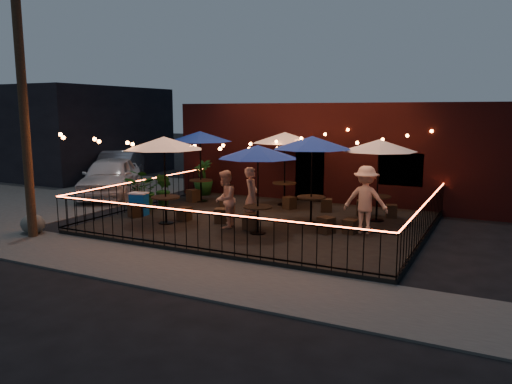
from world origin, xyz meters
TOP-DOWN VIEW (x-y plane):
  - ground at (0.00, 0.00)m, footprint 110.00×110.00m
  - patio at (0.00, 2.00)m, footprint 10.00×8.00m
  - sidewalk at (0.00, -3.25)m, footprint 18.00×2.50m
  - parking_lot at (-12.00, 4.00)m, footprint 11.00×12.00m
  - brick_building at (1.00, 9.99)m, footprint 14.00×8.00m
  - background_building at (-18.00, 9.00)m, footprint 12.00×9.00m
  - utility_pole at (-5.40, -2.60)m, footprint 0.26×0.26m
  - fence_front at (0.00, -2.00)m, footprint 10.00×0.04m
  - fence_left at (-5.00, 2.00)m, footprint 0.04×8.00m
  - fence_right at (5.00, 2.00)m, footprint 0.04×8.00m
  - festoon_lights at (-1.01, 1.70)m, footprint 10.02×8.72m
  - cafe_table_0 at (-2.67, 0.21)m, footprint 2.93×2.93m
  - cafe_table_1 at (-3.80, 4.00)m, footprint 3.18×3.18m
  - cafe_table_2 at (0.55, 0.34)m, footprint 2.37×2.37m
  - cafe_table_3 at (-0.55, 4.78)m, footprint 2.60×2.60m
  - cafe_table_4 at (1.48, 2.25)m, footprint 2.56×2.56m
  - cafe_table_5 at (3.25, 3.59)m, footprint 2.94×2.94m
  - bistro_chair_0 at (-4.18, 0.51)m, footprint 0.51×0.51m
  - bistro_chair_1 at (-2.37, 0.79)m, footprint 0.38×0.38m
  - bistro_chair_2 at (-4.03, 3.77)m, footprint 0.52×0.52m
  - bistro_chair_3 at (-2.31, 3.41)m, footprint 0.37×0.37m
  - bistro_chair_4 at (-1.12, 1.06)m, footprint 0.51×0.51m
  - bistro_chair_5 at (0.11, 0.72)m, footprint 0.49×0.49m
  - bistro_chair_6 at (-0.07, 4.16)m, footprint 0.49×0.49m
  - bistro_chair_7 at (1.30, 4.28)m, footprint 0.50×0.50m
  - bistro_chair_8 at (2.33, 1.27)m, footprint 0.53×0.53m
  - bistro_chair_9 at (2.97, 1.55)m, footprint 0.41×0.41m
  - bistro_chair_10 at (2.60, 4.36)m, footprint 0.53×0.53m
  - bistro_chair_11 at (3.57, 4.34)m, footprint 0.45×0.45m
  - patron_a at (-0.05, 1.10)m, footprint 0.60×0.76m
  - patron_b at (-0.69, 0.55)m, footprint 0.85×0.99m
  - patron_c at (3.33, 1.81)m, footprint 1.33×0.82m
  - potted_shrub_a at (-4.60, 1.50)m, footprint 1.50×1.34m
  - potted_shrub_b at (-4.60, 2.66)m, footprint 0.81×0.73m
  - potted_shrub_c at (-4.60, 5.40)m, footprint 0.97×0.97m
  - cooler at (-4.25, 0.81)m, footprint 0.66×0.53m
  - boulder at (-5.72, -2.32)m, footprint 1.05×0.98m
  - car_white at (-8.41, 3.90)m, footprint 4.29×5.39m
  - car_silver at (-11.25, 7.55)m, footprint 3.83×5.17m

SIDE VIEW (x-z plane):
  - ground at x=0.00m, z-range 0.00..0.00m
  - parking_lot at x=-12.00m, z-range 0.00..0.02m
  - sidewalk at x=0.00m, z-range 0.00..0.05m
  - patio at x=0.00m, z-range 0.00..0.15m
  - boulder at x=-5.72m, z-range 0.00..0.65m
  - bistro_chair_3 at x=-2.31m, z-range 0.15..0.57m
  - bistro_chair_9 at x=2.97m, z-range 0.15..0.57m
  - bistro_chair_11 at x=3.57m, z-range 0.15..0.58m
  - bistro_chair_1 at x=-2.37m, z-range 0.15..0.59m
  - bistro_chair_6 at x=-0.07m, z-range 0.15..0.60m
  - bistro_chair_0 at x=-4.18m, z-range 0.15..0.60m
  - bistro_chair_7 at x=1.30m, z-range 0.15..0.61m
  - bistro_chair_4 at x=-1.12m, z-range 0.15..0.62m
  - bistro_chair_8 at x=2.33m, z-range 0.15..0.63m
  - bistro_chair_2 at x=-4.03m, z-range 0.15..0.64m
  - bistro_chair_5 at x=0.11m, z-range 0.15..0.64m
  - bistro_chair_10 at x=2.60m, z-range 0.15..0.65m
  - cooler at x=-4.25m, z-range 0.16..0.95m
  - fence_front at x=0.00m, z-range 0.14..1.18m
  - fence_left at x=-5.00m, z-range 0.14..1.18m
  - fence_right at x=5.00m, z-range 0.14..1.18m
  - potted_shrub_b at x=-4.60m, z-range 0.15..1.37m
  - car_silver at x=-11.25m, z-range 0.00..1.63m
  - car_white at x=-8.41m, z-range 0.00..1.72m
  - potted_shrub_c at x=-4.60m, z-range 0.15..1.63m
  - potted_shrub_a at x=-4.60m, z-range 0.15..1.66m
  - patron_b at x=-0.69m, z-range 0.15..1.92m
  - patron_a at x=-0.05m, z-range 0.15..2.00m
  - patron_c at x=3.33m, z-range 0.15..2.13m
  - brick_building at x=1.00m, z-range 0.00..4.00m
  - background_building at x=-18.00m, z-range 0.00..5.00m
  - cafe_table_2 at x=0.55m, z-range 1.22..3.81m
  - festoon_lights at x=-1.01m, z-range 1.86..3.18m
  - cafe_table_5 at x=3.25m, z-range 1.25..3.90m
  - cafe_table_0 at x=-2.67m, z-range 1.29..4.05m
  - cafe_table_3 at x=-0.55m, z-range 1.29..4.06m
  - cafe_table_1 at x=-3.80m, z-range 1.29..4.06m
  - cafe_table_4 at x=1.48m, z-range 1.30..4.08m
  - utility_pole at x=-5.40m, z-range 0.00..8.00m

